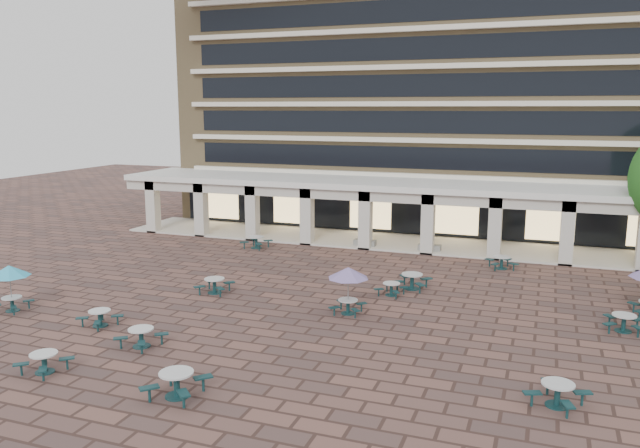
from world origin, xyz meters
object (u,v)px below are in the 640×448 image
at_px(picnic_table_0, 44,361).
at_px(planter_left, 365,241).
at_px(picnic_table_2, 177,382).
at_px(planter_right, 430,244).
at_px(picnic_table_1, 141,336).

xyz_separation_m(picnic_table_0, planter_left, (5.10, 23.90, 0.01)).
bearing_deg(picnic_table_0, picnic_table_2, 4.68).
distance_m(picnic_table_0, planter_right, 25.74).
bearing_deg(planter_left, picnic_table_0, -102.04).
xyz_separation_m(picnic_table_0, picnic_table_2, (5.55, 0.00, 0.08)).
xyz_separation_m(picnic_table_1, planter_left, (3.33, 20.61, -0.01)).
bearing_deg(planter_right, picnic_table_2, -99.48).
bearing_deg(picnic_table_2, planter_right, 78.86).
relative_size(picnic_table_0, planter_right, 1.16).
xyz_separation_m(picnic_table_0, picnic_table_1, (1.77, 3.29, 0.02)).
bearing_deg(picnic_table_0, planter_left, 82.64).
height_order(picnic_table_0, picnic_table_2, picnic_table_2).
bearing_deg(planter_left, picnic_table_1, -99.18).
height_order(picnic_table_0, planter_right, planter_right).
height_order(picnic_table_0, planter_left, planter_left).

